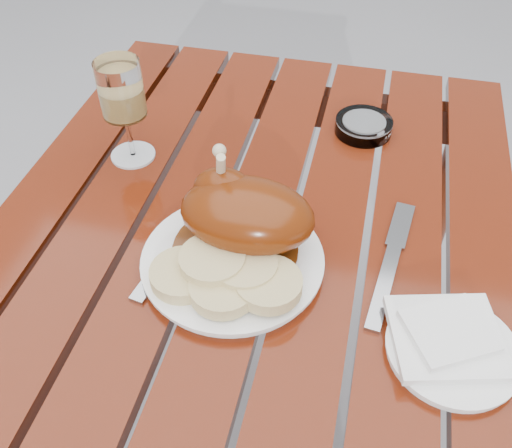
{
  "coord_description": "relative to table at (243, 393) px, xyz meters",
  "views": [
    {
      "loc": [
        0.15,
        -0.53,
        1.37
      ],
      "look_at": [
        0.01,
        0.05,
        0.78
      ],
      "focal_mm": 40.0,
      "sensor_mm": 36.0,
      "label": 1
    }
  ],
  "objects": [
    {
      "name": "ashtray",
      "position": [
        0.14,
        0.36,
        0.39
      ],
      "size": [
        0.14,
        0.14,
        0.03
      ],
      "primitive_type": "cylinder",
      "rotation": [
        0.0,
        0.0,
        0.42
      ],
      "color": "#B2B7BC",
      "rests_on": "table"
    },
    {
      "name": "table",
      "position": [
        0.0,
        0.0,
        0.0
      ],
      "size": [
        0.8,
        1.2,
        0.75
      ],
      "primitive_type": "cube",
      "color": "maroon",
      "rests_on": "ground"
    },
    {
      "name": "knife",
      "position": [
        0.21,
        0.03,
        0.38
      ],
      "size": [
        0.05,
        0.22,
        0.01
      ],
      "primitive_type": "cube",
      "rotation": [
        0.0,
        0.0,
        -0.12
      ],
      "color": "gray",
      "rests_on": "table"
    },
    {
      "name": "bread_dumplings",
      "position": [
        -0.0,
        -0.06,
        0.41
      ],
      "size": [
        0.21,
        0.13,
        0.04
      ],
      "color": "#E0CA88",
      "rests_on": "dinner_plate"
    },
    {
      "name": "fork",
      "position": [
        -0.1,
        -0.02,
        0.38
      ],
      "size": [
        0.05,
        0.17,
        0.01
      ],
      "primitive_type": "cube",
      "rotation": [
        0.0,
        0.0,
        -0.17
      ],
      "color": "gray",
      "rests_on": "table"
    },
    {
      "name": "side_plate",
      "position": [
        0.3,
        -0.09,
        0.38
      ],
      "size": [
        0.21,
        0.21,
        0.01
      ],
      "primitive_type": "cylinder",
      "rotation": [
        0.0,
        0.0,
        -0.32
      ],
      "color": "white",
      "rests_on": "table"
    },
    {
      "name": "roast_duck",
      "position": [
        -0.0,
        0.03,
        0.44
      ],
      "size": [
        0.2,
        0.18,
        0.14
      ],
      "color": "#512309",
      "rests_on": "dinner_plate"
    },
    {
      "name": "dinner_plate",
      "position": [
        -0.01,
        -0.01,
        0.38
      ],
      "size": [
        0.34,
        0.34,
        0.02
      ],
      "primitive_type": "cylinder",
      "rotation": [
        0.0,
        0.0,
        0.39
      ],
      "color": "white",
      "rests_on": "table"
    },
    {
      "name": "wine_glass",
      "position": [
        -0.24,
        0.2,
        0.47
      ],
      "size": [
        0.09,
        0.09,
        0.18
      ],
      "primitive_type": "cylinder",
      "rotation": [
        0.0,
        0.0,
        -0.18
      ],
      "color": "#D8B262",
      "rests_on": "table"
    },
    {
      "name": "napkin",
      "position": [
        0.29,
        -0.08,
        0.39
      ],
      "size": [
        0.16,
        0.16,
        0.01
      ],
      "primitive_type": "cube",
      "rotation": [
        0.0,
        0.0,
        0.26
      ],
      "color": "white",
      "rests_on": "side_plate"
    }
  ]
}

